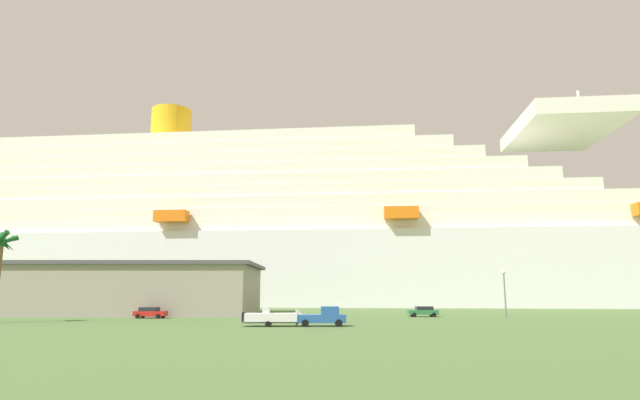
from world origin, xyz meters
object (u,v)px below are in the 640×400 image
object	(u,v)px
palm_tree	(1,249)
parked_car_green_wagon	(423,311)
cruise_ship	(286,237)
small_boat_on_trailer	(278,318)
pickup_truck	(323,317)
parked_car_red_hatchback	(150,312)
street_lamp	(504,286)

from	to	relation	value
palm_tree	parked_car_green_wagon	world-z (taller)	palm_tree
cruise_ship	small_boat_on_trailer	xyz separation A→B (m)	(3.20, -78.69, -17.31)
palm_tree	parked_car_green_wagon	size ratio (longest dim) A/B	2.52
pickup_truck	parked_car_green_wagon	bearing A→B (deg)	52.90
cruise_ship	pickup_truck	distance (m)	80.90
cruise_ship	parked_car_red_hatchback	world-z (taller)	cruise_ship
pickup_truck	small_boat_on_trailer	distance (m)	5.12
pickup_truck	parked_car_red_hatchback	size ratio (longest dim) A/B	1.20
street_lamp	parked_car_green_wagon	world-z (taller)	street_lamp
palm_tree	street_lamp	size ratio (longest dim) A/B	1.68
palm_tree	street_lamp	distance (m)	68.67
small_boat_on_trailer	parked_car_green_wagon	distance (m)	29.80
pickup_truck	palm_tree	distance (m)	42.25
cruise_ship	pickup_truck	size ratio (longest dim) A/B	50.31
parked_car_green_wagon	parked_car_red_hatchback	world-z (taller)	same
pickup_truck	parked_car_green_wagon	distance (m)	26.37
cruise_ship	parked_car_green_wagon	distance (m)	64.85
palm_tree	parked_car_red_hatchback	world-z (taller)	palm_tree
small_boat_on_trailer	street_lamp	size ratio (longest dim) A/B	1.19
cruise_ship	parked_car_red_hatchback	size ratio (longest dim) A/B	60.45
pickup_truck	street_lamp	distance (m)	31.49
cruise_ship	small_boat_on_trailer	distance (m)	80.63
parked_car_green_wagon	street_lamp	bearing A→B (deg)	-24.62
small_boat_on_trailer	street_lamp	distance (m)	36.00
parked_car_green_wagon	small_boat_on_trailer	bearing A→B (deg)	-134.87
parked_car_green_wagon	parked_car_red_hatchback	bearing A→B (deg)	-174.92
cruise_ship	small_boat_on_trailer	world-z (taller)	cruise_ship
street_lamp	parked_car_red_hatchback	distance (m)	51.98
parked_car_red_hatchback	street_lamp	bearing A→B (deg)	-1.55
street_lamp	parked_car_red_hatchback	world-z (taller)	street_lamp
pickup_truck	small_boat_on_trailer	bearing A→B (deg)	-179.06
small_boat_on_trailer	parked_car_red_hatchback	distance (m)	26.43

